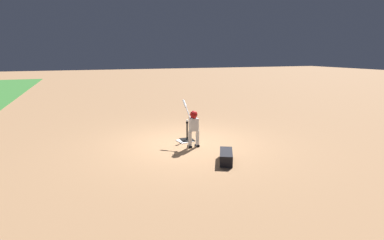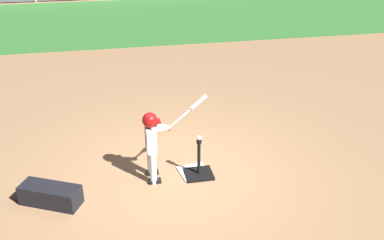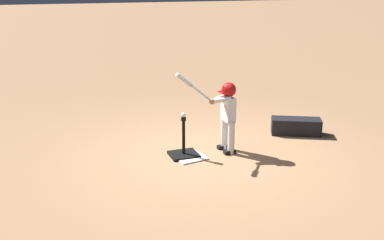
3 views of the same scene
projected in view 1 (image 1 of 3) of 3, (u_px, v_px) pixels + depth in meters
name	position (u px, v px, depth m)	size (l,w,h in m)	color
ground_plane	(186.00, 143.00, 9.28)	(90.00, 90.00, 0.00)	#99704C
home_plate	(185.00, 141.00, 9.50)	(0.44, 0.44, 0.02)	white
batting_tee	(187.00, 138.00, 9.57)	(0.42, 0.38, 0.62)	black
batter_child	(193.00, 124.00, 8.81)	(0.97, 0.35, 1.32)	silver
baseball	(187.00, 121.00, 9.45)	(0.07, 0.07, 0.07)	white
equipment_bag	(226.00, 157.00, 7.68)	(0.84, 0.32, 0.28)	black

